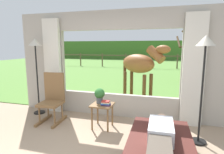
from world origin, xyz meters
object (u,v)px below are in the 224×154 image
at_px(side_table, 102,108).
at_px(floor_lamp_left, 36,54).
at_px(rocking_chair, 53,98).
at_px(pasture_tree, 187,49).
at_px(book_stack, 106,103).
at_px(floor_lamp_right, 205,57).
at_px(horse, 140,64).
at_px(reclining_person, 160,137).
at_px(potted_plant, 100,95).

bearing_deg(side_table, floor_lamp_left, 168.35).
relative_size(side_table, floor_lamp_left, 0.27).
height_order(rocking_chair, pasture_tree, pasture_tree).
distance_m(book_stack, pasture_tree, 6.61).
distance_m(floor_lamp_right, horse, 2.85).
bearing_deg(reclining_person, floor_lamp_left, 152.36).
height_order(reclining_person, floor_lamp_left, floor_lamp_left).
relative_size(reclining_person, horse, 0.83).
bearing_deg(horse, pasture_tree, -170.97).
distance_m(reclining_person, side_table, 1.67).
relative_size(rocking_chair, horse, 0.65).
bearing_deg(book_stack, rocking_chair, 175.20).
distance_m(rocking_chair, side_table, 1.23).
height_order(reclining_person, horse, horse).
height_order(book_stack, floor_lamp_left, floor_lamp_left).
distance_m(side_table, pasture_tree, 6.61).
xyz_separation_m(rocking_chair, horse, (1.69, 2.29, 0.61)).
xyz_separation_m(floor_lamp_right, pasture_tree, (0.36, 6.22, 0.07)).
distance_m(rocking_chair, pasture_tree, 7.05).
relative_size(side_table, floor_lamp_right, 0.27).
bearing_deg(horse, reclining_person, 46.19).
bearing_deg(reclining_person, book_stack, 134.64).
bearing_deg(reclining_person, pasture_tree, 80.83).
height_order(potted_plant, horse, horse).
bearing_deg(horse, side_table, 22.92).
bearing_deg(floor_lamp_right, pasture_tree, 86.72).
bearing_deg(side_table, book_stack, -32.02).
bearing_deg(floor_lamp_left, horse, 40.09).
distance_m(floor_lamp_left, floor_lamp_right, 3.76).
height_order(book_stack, horse, horse).
relative_size(rocking_chair, book_stack, 5.49).
bearing_deg(floor_lamp_right, book_stack, 178.38).
xyz_separation_m(rocking_chair, side_table, (1.22, -0.05, -0.12)).
distance_m(reclining_person, book_stack, 1.56).
height_order(book_stack, pasture_tree, pasture_tree).
bearing_deg(rocking_chair, reclining_person, -30.86).
height_order(reclining_person, book_stack, reclining_person).
xyz_separation_m(side_table, book_stack, (0.09, -0.06, 0.14)).
height_order(rocking_chair, side_table, rocking_chair).
bearing_deg(potted_plant, reclining_person, -42.96).
bearing_deg(reclining_person, floor_lamp_right, 56.48).
height_order(reclining_person, floor_lamp_right, floor_lamp_right).
bearing_deg(potted_plant, side_table, -36.87).
bearing_deg(rocking_chair, floor_lamp_left, 147.88).
distance_m(reclining_person, floor_lamp_left, 3.58).
bearing_deg(book_stack, pasture_tree, 70.98).
bearing_deg(horse, floor_lamp_right, 63.83).
distance_m(floor_lamp_right, pasture_tree, 6.23).
height_order(rocking_chair, book_stack, rocking_chair).
bearing_deg(potted_plant, floor_lamp_left, 169.69).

